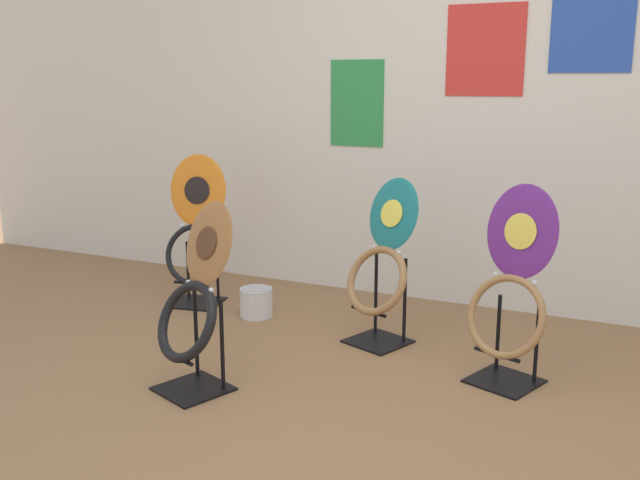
{
  "coord_description": "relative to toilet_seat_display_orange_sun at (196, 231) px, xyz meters",
  "views": [
    {
      "loc": [
        0.89,
        -2.03,
        1.34
      ],
      "look_at": [
        -0.6,
        1.12,
        0.55
      ],
      "focal_mm": 40.0,
      "sensor_mm": 36.0,
      "label": 1
    }
  ],
  "objects": [
    {
      "name": "ground_plane",
      "position": [
        1.57,
        -1.43,
        -0.45
      ],
      "size": [
        14.0,
        14.0,
        0.0
      ],
      "primitive_type": "plane",
      "color": "#8E6642"
    },
    {
      "name": "wall_back",
      "position": [
        1.57,
        0.69,
        0.85
      ],
      "size": [
        8.0,
        0.07,
        2.6
      ],
      "color": "silver",
      "rests_on": "ground_plane"
    },
    {
      "name": "toilet_seat_display_orange_sun",
      "position": [
        0.0,
        0.0,
        0.0
      ],
      "size": [
        0.4,
        0.33,
        0.9
      ],
      "color": "black",
      "rests_on": "ground_plane"
    },
    {
      "name": "toilet_seat_display_teal_sax",
      "position": [
        1.24,
        -0.14,
        -0.03
      ],
      "size": [
        0.42,
        0.39,
        0.85
      ],
      "color": "black",
      "rests_on": "ground_plane"
    },
    {
      "name": "toilet_seat_display_purple_note",
      "position": [
        1.93,
        -0.38,
        -0.03
      ],
      "size": [
        0.42,
        0.36,
        0.9
      ],
      "color": "black",
      "rests_on": "ground_plane"
    },
    {
      "name": "toilet_seat_display_woodgrain",
      "position": [
        0.71,
        -1.04,
        -0.05
      ],
      "size": [
        0.42,
        0.4,
        0.83
      ],
      "color": "black",
      "rests_on": "ground_plane"
    },
    {
      "name": "paint_can",
      "position": [
        0.45,
        -0.07,
        -0.36
      ],
      "size": [
        0.19,
        0.19,
        0.17
      ],
      "color": "silver",
      "rests_on": "ground_plane"
    }
  ]
}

